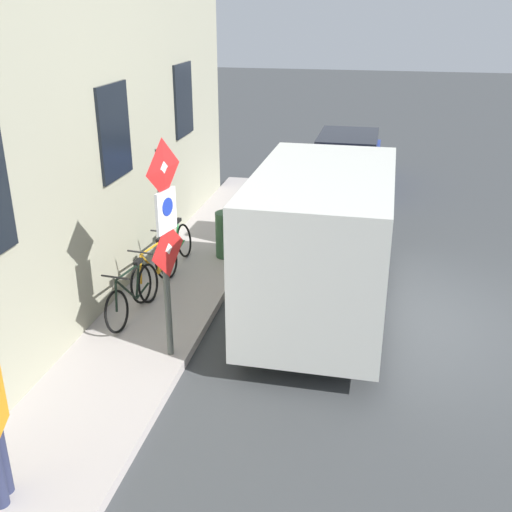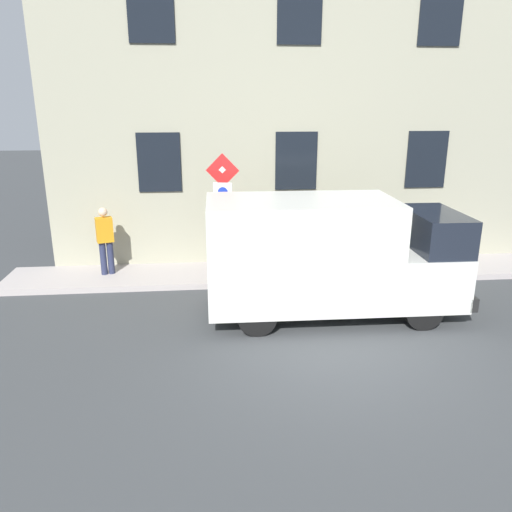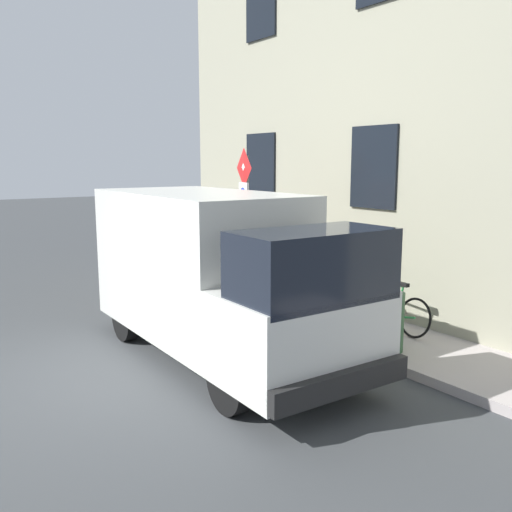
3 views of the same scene
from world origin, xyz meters
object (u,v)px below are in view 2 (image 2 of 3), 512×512
object	(u,v)px
bicycle_orange	(297,252)
delivery_van	(329,255)
bicycle_green	(334,251)
sign_post_stacked	(223,205)
bicycle_black	(260,253)
pedestrian	(105,239)
litter_bin	(370,257)

from	to	relation	value
bicycle_orange	delivery_van	bearing A→B (deg)	98.93
delivery_van	bicycle_green	world-z (taller)	delivery_van
sign_post_stacked	bicycle_black	xyz separation A→B (m)	(0.99, -0.98, -1.53)
bicycle_orange	bicycle_green	bearing A→B (deg)	-173.72
delivery_van	sign_post_stacked	bearing A→B (deg)	138.78
sign_post_stacked	delivery_van	size ratio (longest dim) A/B	0.56
bicycle_orange	pedestrian	distance (m)	4.97
delivery_van	bicycle_green	distance (m)	3.13
sign_post_stacked	litter_bin	bearing A→B (deg)	-87.73
pedestrian	bicycle_orange	bearing A→B (deg)	73.93
bicycle_orange	litter_bin	size ratio (longest dim) A/B	1.90
bicycle_green	bicycle_black	distance (m)	2.00
sign_post_stacked	bicycle_black	distance (m)	2.07
delivery_van	bicycle_orange	distance (m)	3.01
delivery_van	bicycle_orange	xyz separation A→B (m)	(2.89, 0.13, -0.82)
bicycle_orange	bicycle_black	xyz separation A→B (m)	(-0.00, 1.00, 0.00)
bicycle_orange	pedestrian	world-z (taller)	pedestrian
delivery_van	litter_bin	distance (m)	2.69
bicycle_green	pedestrian	size ratio (longest dim) A/B	1.00
bicycle_green	litter_bin	distance (m)	1.11
delivery_van	bicycle_black	xyz separation A→B (m)	(2.89, 1.13, -0.82)
bicycle_green	pedestrian	distance (m)	5.96
sign_post_stacked	bicycle_green	size ratio (longest dim) A/B	1.73
pedestrian	bicycle_green	bearing A→B (deg)	73.55
delivery_van	litter_bin	size ratio (longest dim) A/B	5.95
sign_post_stacked	bicycle_green	distance (m)	3.50
bicycle_orange	bicycle_black	distance (m)	1.00
sign_post_stacked	litter_bin	world-z (taller)	sign_post_stacked
litter_bin	delivery_van	bearing A→B (deg)	142.36
delivery_van	bicycle_black	distance (m)	3.21
sign_post_stacked	bicycle_orange	world-z (taller)	sign_post_stacked
delivery_van	pedestrian	xyz separation A→B (m)	(2.70, 5.07, -0.26)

